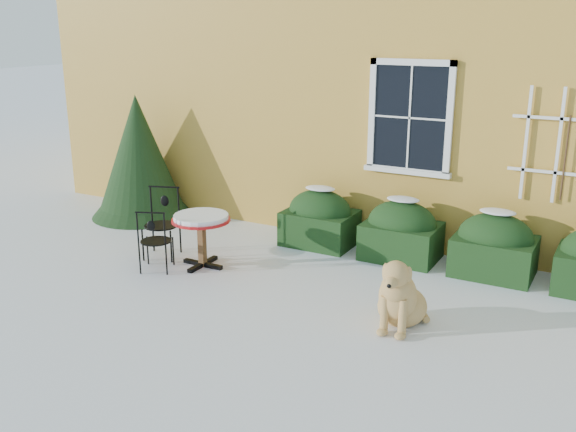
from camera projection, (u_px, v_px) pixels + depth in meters
The scene contains 8 objects.
ground at pixel (247, 310), 7.60m from camera, with size 80.00×80.00×0.00m, color white.
house at pixel (436, 26), 12.55m from camera, with size 12.40×8.40×6.40m.
hedge_row at pixel (446, 239), 8.86m from camera, with size 4.95×0.80×0.91m.
evergreen_shrub at pixel (140, 168), 11.13m from camera, with size 1.75×1.75×2.12m.
bistro_table at pixel (201, 223), 8.80m from camera, with size 0.81×0.81×0.75m.
patio_chair_near at pixel (155, 240), 8.70m from camera, with size 0.52×0.51×0.88m.
patio_chair_far at pixel (162, 223), 9.25m from camera, with size 0.57×0.57×1.01m.
dog at pixel (400, 299), 7.06m from camera, with size 0.59×0.98×0.88m.
Camera 1 is at (3.79, -5.86, 3.25)m, focal length 40.00 mm.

